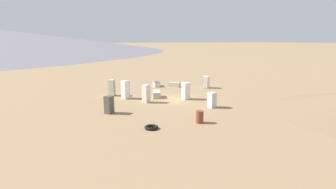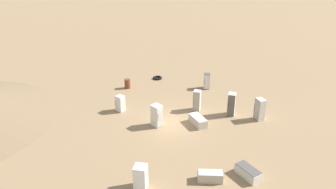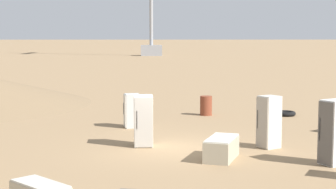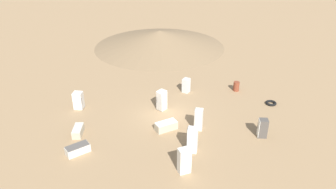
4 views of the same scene
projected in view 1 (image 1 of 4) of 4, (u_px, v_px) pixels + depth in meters
name	position (u px, v px, depth m)	size (l,w,h in m)	color
ground_plane	(176.00, 99.00, 27.55)	(1000.00, 1000.00, 0.00)	#937551
discarded_fridge_0	(112.00, 88.00, 29.11)	(0.95, 0.88, 1.81)	silver
discarded_fridge_1	(109.00, 105.00, 22.13)	(0.87, 0.89, 1.50)	#4C4742
discarded_fridge_2	(146.00, 94.00, 25.97)	(0.82, 0.85, 1.78)	beige
discarded_fridge_3	(174.00, 85.00, 34.70)	(1.55, 1.50, 0.62)	#B2A88E
discarded_fridge_4	(157.00, 94.00, 28.37)	(1.89, 1.33, 0.68)	#B2A88E
discarded_fridge_5	(206.00, 82.00, 33.84)	(1.02, 1.04, 1.53)	white
discarded_fridge_6	(212.00, 100.00, 24.07)	(0.73, 0.72, 1.40)	silver
discarded_fridge_7	(186.00, 91.00, 27.38)	(0.77, 0.66, 1.77)	silver
discarded_fridge_8	(157.00, 84.00, 35.10)	(1.77, 1.09, 0.63)	beige
discarded_fridge_9	(125.00, 90.00, 27.66)	(0.86, 0.92, 1.93)	white
scrap_tire	(151.00, 127.00, 18.37)	(0.98, 0.98, 0.22)	black
rusty_barrel	(200.00, 117.00, 19.63)	(0.57, 0.57, 0.93)	brown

